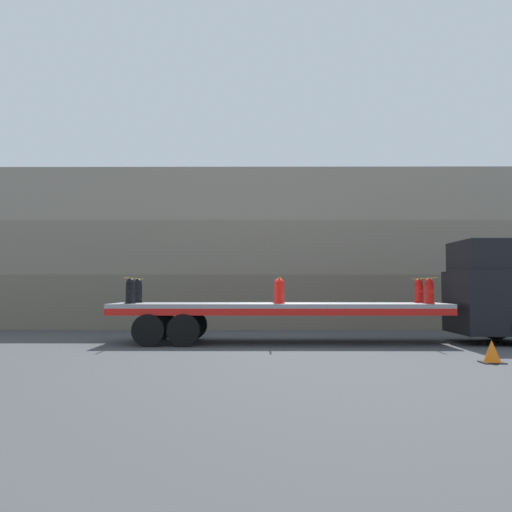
{
  "coord_description": "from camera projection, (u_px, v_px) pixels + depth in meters",
  "views": [
    {
      "loc": [
        -0.61,
        -17.74,
        1.72
      ],
      "look_at": [
        -0.71,
        0.0,
        2.69
      ],
      "focal_mm": 40.0,
      "sensor_mm": 36.0,
      "label": 1
    }
  ],
  "objects": [
    {
      "name": "ground_plane",
      "position": [
        279.0,
        343.0,
        17.61
      ],
      "size": [
        120.0,
        120.0,
        0.0
      ],
      "primitive_type": "plane",
      "color": "#3F4244"
    },
    {
      "name": "rock_cliff",
      "position": [
        273.0,
        250.0,
        24.72
      ],
      "size": [
        60.0,
        3.3,
        6.71
      ],
      "color": "#706656",
      "rests_on": "ground_plane"
    },
    {
      "name": "truck_cab",
      "position": [
        498.0,
        292.0,
        17.66
      ],
      "size": [
        2.59,
        2.69,
        3.16
      ],
      "color": "black",
      "rests_on": "ground_plane"
    },
    {
      "name": "flatbed_trailer",
      "position": [
        254.0,
        311.0,
        17.67
      ],
      "size": [
        10.21,
        2.57,
        1.23
      ],
      "color": "gray",
      "rests_on": "ground_plane"
    },
    {
      "name": "fire_hydrant_black_near_0",
      "position": [
        130.0,
        291.0,
        17.18
      ],
      "size": [
        0.33,
        0.5,
        0.76
      ],
      "color": "black",
      "rests_on": "flatbed_trailer"
    },
    {
      "name": "fire_hydrant_black_far_0",
      "position": [
        138.0,
        291.0,
        18.27
      ],
      "size": [
        0.33,
        0.5,
        0.76
      ],
      "color": "black",
      "rests_on": "flatbed_trailer"
    },
    {
      "name": "fire_hydrant_red_near_1",
      "position": [
        279.0,
        291.0,
        17.16
      ],
      "size": [
        0.33,
        0.5,
        0.76
      ],
      "color": "red",
      "rests_on": "flatbed_trailer"
    },
    {
      "name": "fire_hydrant_red_far_1",
      "position": [
        278.0,
        291.0,
        18.24
      ],
      "size": [
        0.33,
        0.5,
        0.76
      ],
      "color": "red",
      "rests_on": "flatbed_trailer"
    },
    {
      "name": "fire_hydrant_red_near_2",
      "position": [
        429.0,
        291.0,
        17.13
      ],
      "size": [
        0.33,
        0.5,
        0.76
      ],
      "color": "red",
      "rests_on": "flatbed_trailer"
    },
    {
      "name": "fire_hydrant_red_far_2",
      "position": [
        419.0,
        291.0,
        18.22
      ],
      "size": [
        0.33,
        0.5,
        0.76
      ],
      "color": "red",
      "rests_on": "flatbed_trailer"
    },
    {
      "name": "cargo_strap_rear",
      "position": [
        134.0,
        278.0,
        17.75
      ],
      "size": [
        0.05,
        2.67,
        0.01
      ],
      "color": "yellow",
      "rests_on": "fire_hydrant_black_near_0"
    },
    {
      "name": "cargo_strap_middle",
      "position": [
        279.0,
        278.0,
        17.72
      ],
      "size": [
        0.05,
        2.67,
        0.01
      ],
      "color": "yellow",
      "rests_on": "fire_hydrant_red_near_1"
    },
    {
      "name": "cargo_strap_front",
      "position": [
        424.0,
        278.0,
        17.7
      ],
      "size": [
        0.05,
        2.67,
        0.01
      ],
      "color": "yellow",
      "rests_on": "fire_hydrant_red_near_2"
    },
    {
      "name": "traffic_cone",
      "position": [
        492.0,
        352.0,
        12.94
      ],
      "size": [
        0.49,
        0.49,
        0.52
      ],
      "color": "black",
      "rests_on": "ground_plane"
    }
  ]
}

